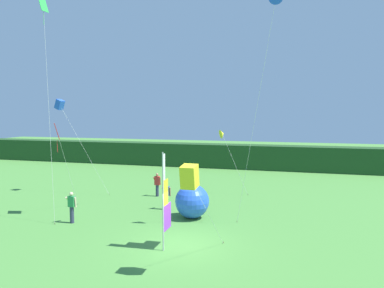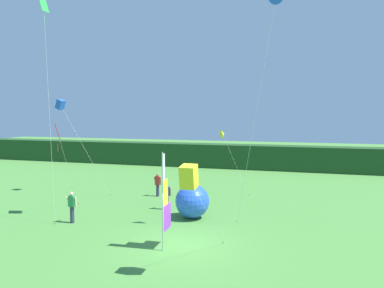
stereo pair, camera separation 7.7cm
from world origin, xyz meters
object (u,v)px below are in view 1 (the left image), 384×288
inflatable_balloon (192,201)px  kite_yellow_delta_4 (222,134)px  person_mid_field (166,195)px  person_near_banner (72,206)px  banner_flag (165,202)px  kite_green_diamond_0 (44,23)px  kite_blue_box_5 (60,105)px  person_far_left (157,184)px  kite_yellow_box_3 (190,177)px  kite_red_diamond_2 (58,134)px

inflatable_balloon → kite_yellow_delta_4: bearing=86.2°
person_mid_field → person_near_banner: bearing=-135.2°
banner_flag → kite_green_diamond_0: 12.48m
kite_green_diamond_0 → person_near_banner: bearing=-25.2°
kite_blue_box_5 → person_mid_field: bearing=-15.0°
inflatable_balloon → kite_green_diamond_0: 12.96m
person_mid_field → inflatable_balloon: (2.01, -1.30, 0.08)m
person_far_left → kite_yellow_box_3: 13.29m
banner_flag → kite_yellow_delta_4: (0.32, 11.28, 2.34)m
kite_green_diamond_0 → kite_yellow_box_3: (10.02, -5.49, -7.26)m
inflatable_balloon → kite_blue_box_5: 13.02m
person_far_left → kite_blue_box_5: size_ratio=0.24×
banner_flag → person_mid_field: banner_flag is taller
person_near_banner → inflatable_balloon: 6.57m
person_mid_field → person_far_left: (-1.84, 3.17, -0.00)m
kite_green_diamond_0 → kite_yellow_delta_4: kite_green_diamond_0 is taller
banner_flag → kite_red_diamond_2: (-7.69, 3.21, 2.66)m
person_far_left → kite_green_diamond_0: (-4.25, -6.15, 10.06)m
person_mid_field → kite_blue_box_5: size_ratio=0.24×
person_near_banner → inflatable_balloon: inflatable_balloon is taller
person_mid_field → inflatable_balloon: inflatable_balloon is taller
inflatable_balloon → kite_blue_box_5: size_ratio=0.28×
inflatable_balloon → kite_yellow_box_3: 7.90m
kite_red_diamond_2 → kite_blue_box_5: bearing=124.1°
kite_green_diamond_0 → kite_yellow_delta_4: 13.54m
banner_flag → kite_green_diamond_0: kite_green_diamond_0 is taller
kite_yellow_delta_4 → kite_blue_box_5: size_ratio=0.68×
kite_green_diamond_0 → kite_blue_box_5: (-3.06, 5.44, -4.43)m
kite_red_diamond_2 → kite_yellow_delta_4: (8.01, 8.07, -0.32)m
person_near_banner → kite_red_diamond_2: (-1.57, 1.14, 3.81)m
kite_yellow_box_3 → kite_red_diamond_2: bearing=149.3°
person_mid_field → kite_red_diamond_2: 7.32m
banner_flag → kite_blue_box_5: size_ratio=0.62×
kite_red_diamond_2 → kite_yellow_box_3: (9.49, -5.64, -1.03)m
person_mid_field → kite_red_diamond_2: (-5.56, -2.83, 3.83)m
person_near_banner → person_mid_field: (4.00, 3.97, -0.02)m
person_near_banner → person_far_left: person_near_banner is taller
inflatable_balloon → kite_yellow_box_3: (1.92, -7.17, 2.72)m
person_mid_field → kite_yellow_box_3: bearing=-65.1°
banner_flag → kite_blue_box_5: (-11.28, 8.50, 4.46)m
inflatable_balloon → banner_flag: bearing=-88.6°
banner_flag → person_near_banner: (-6.12, 2.07, -1.15)m
person_near_banner → person_far_left: bearing=73.2°
inflatable_balloon → kite_yellow_delta_4: 7.40m
person_mid_field → kite_yellow_delta_4: (2.44, 5.24, 3.50)m
kite_yellow_delta_4 → banner_flag: bearing=-91.6°
person_far_left → kite_yellow_delta_4: bearing=25.8°
kite_green_diamond_0 → kite_yellow_delta_4: bearing=43.9°
person_near_banner → kite_yellow_box_3: (7.93, -4.50, 2.78)m
inflatable_balloon → person_far_left: bearing=130.7°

